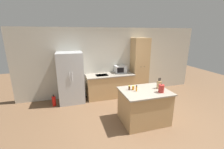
# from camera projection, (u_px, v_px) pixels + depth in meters

# --- Properties ---
(ground_plane) EXTENTS (14.00, 14.00, 0.00)m
(ground_plane) POSITION_uv_depth(u_px,v_px,m) (138.00, 123.00, 4.13)
(ground_plane) COLOR brown
(wall_back) EXTENTS (7.20, 0.06, 2.60)m
(wall_back) POSITION_uv_depth(u_px,v_px,m) (113.00, 62.00, 5.92)
(wall_back) COLOR beige
(wall_back) RESTS_ON ground_plane
(refrigerator) EXTENTS (0.86, 0.73, 1.78)m
(refrigerator) POSITION_uv_depth(u_px,v_px,m) (71.00, 78.00, 5.22)
(refrigerator) COLOR #B7BABC
(refrigerator) RESTS_ON ground_plane
(back_counter) EXTENTS (1.80, 0.69, 0.89)m
(back_counter) POSITION_uv_depth(u_px,v_px,m) (110.00, 85.00, 5.76)
(back_counter) COLOR tan
(back_counter) RESTS_ON ground_plane
(pantry_cabinet) EXTENTS (0.62, 0.55, 2.22)m
(pantry_cabinet) POSITION_uv_depth(u_px,v_px,m) (139.00, 66.00, 5.98)
(pantry_cabinet) COLOR tan
(pantry_cabinet) RESTS_ON ground_plane
(kitchen_island) EXTENTS (1.27, 1.00, 0.92)m
(kitchen_island) POSITION_uv_depth(u_px,v_px,m) (144.00, 106.00, 4.13)
(kitchen_island) COLOR tan
(kitchen_island) RESTS_ON ground_plane
(microwave) EXTENTS (0.45, 0.34, 0.28)m
(microwave) POSITION_uv_depth(u_px,v_px,m) (120.00, 69.00, 5.86)
(microwave) COLOR #B2B5B7
(microwave) RESTS_ON back_counter
(knife_block) EXTENTS (0.10, 0.09, 0.31)m
(knife_block) POSITION_uv_depth(u_px,v_px,m) (159.00, 84.00, 4.14)
(knife_block) COLOR tan
(knife_block) RESTS_ON kitchen_island
(spice_bottle_tall_dark) EXTENTS (0.06, 0.06, 0.12)m
(spice_bottle_tall_dark) POSITION_uv_depth(u_px,v_px,m) (133.00, 88.00, 4.04)
(spice_bottle_tall_dark) COLOR orange
(spice_bottle_tall_dark) RESTS_ON kitchen_island
(spice_bottle_short_red) EXTENTS (0.04, 0.04, 0.16)m
(spice_bottle_short_red) POSITION_uv_depth(u_px,v_px,m) (136.00, 88.00, 3.94)
(spice_bottle_short_red) COLOR orange
(spice_bottle_short_red) RESTS_ON kitchen_island
(spice_bottle_amber_oil) EXTENTS (0.05, 0.05, 0.12)m
(spice_bottle_amber_oil) POSITION_uv_depth(u_px,v_px,m) (129.00, 88.00, 4.04)
(spice_bottle_amber_oil) COLOR #563319
(spice_bottle_amber_oil) RESTS_ON kitchen_island
(kettle) EXTENTS (0.15, 0.15, 0.23)m
(kettle) POSITION_uv_depth(u_px,v_px,m) (161.00, 89.00, 3.87)
(kettle) COLOR #B72D28
(kettle) RESTS_ON kitchen_island
(fire_extinguisher) EXTENTS (0.12, 0.12, 0.40)m
(fire_extinguisher) POSITION_uv_depth(u_px,v_px,m) (54.00, 101.00, 5.08)
(fire_extinguisher) COLOR red
(fire_extinguisher) RESTS_ON ground_plane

